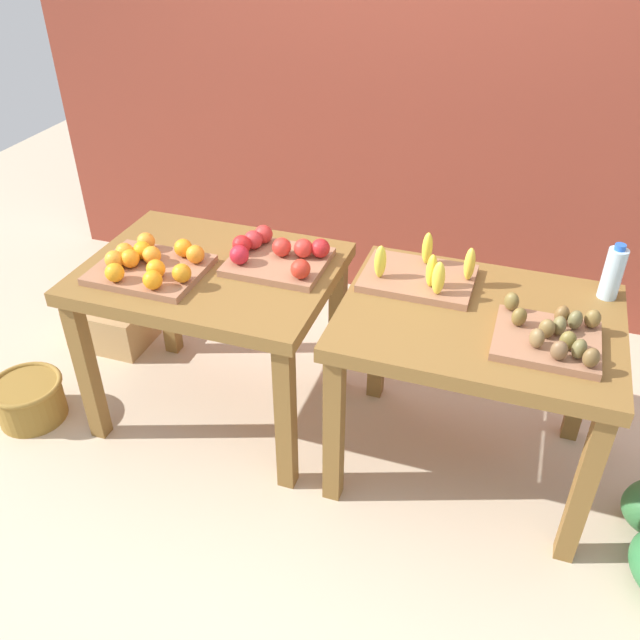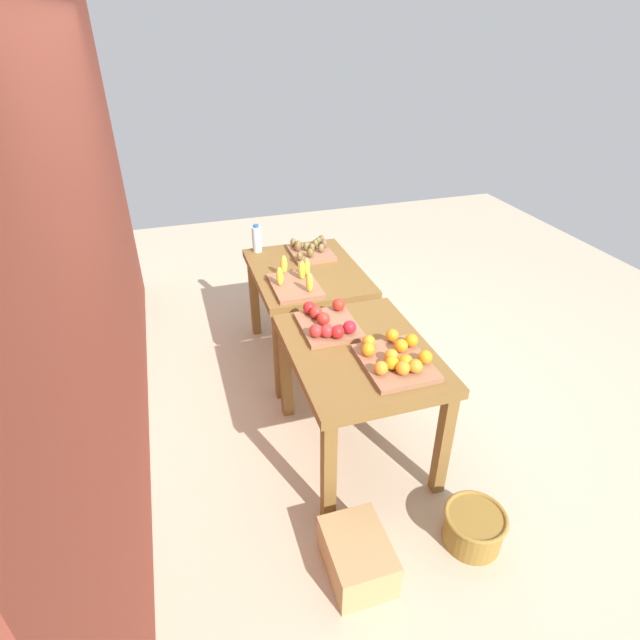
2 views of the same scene
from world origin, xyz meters
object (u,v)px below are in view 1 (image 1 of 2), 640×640
at_px(display_table_right, 476,340).
at_px(wicker_basket, 29,399).
at_px(banana_crate, 421,275).
at_px(cardboard_produce_box, 112,324).
at_px(orange_bin, 150,264).
at_px(apple_bin, 277,255).
at_px(display_table_left, 212,290).
at_px(water_bottle, 613,273).
at_px(kiwi_bin, 551,336).

bearing_deg(display_table_right, wicker_basket, -169.81).
relative_size(banana_crate, cardboard_produce_box, 1.10).
height_order(orange_bin, wicker_basket, orange_bin).
height_order(apple_bin, cardboard_produce_box, apple_bin).
distance_m(display_table_left, display_table_right, 1.12).
xyz_separation_m(banana_crate, water_bottle, (0.71, 0.13, 0.07)).
bearing_deg(display_table_right, cardboard_produce_box, 171.14).
bearing_deg(water_bottle, display_table_right, -147.39).
distance_m(orange_bin, apple_bin, 0.52).
height_order(orange_bin, water_bottle, water_bottle).
height_order(display_table_right, orange_bin, orange_bin).
relative_size(apple_bin, cardboard_produce_box, 1.07).
relative_size(orange_bin, apple_bin, 1.05).
bearing_deg(orange_bin, cardboard_produce_box, 144.62).
xyz_separation_m(display_table_left, banana_crate, (0.86, 0.16, 0.15)).
distance_m(banana_crate, water_bottle, 0.72).
distance_m(display_table_left, apple_bin, 0.32).
distance_m(banana_crate, kiwi_bin, 0.58).
bearing_deg(wicker_basket, cardboard_produce_box, 87.91).
relative_size(display_table_left, cardboard_produce_box, 2.60).
xyz_separation_m(water_bottle, cardboard_produce_box, (-2.37, 0.01, -0.77)).
bearing_deg(orange_bin, water_bottle, 13.16).
distance_m(orange_bin, wicker_basket, 0.98).
bearing_deg(wicker_basket, banana_crate, 16.66).
distance_m(banana_crate, wicker_basket, 1.90).
height_order(display_table_left, banana_crate, banana_crate).
xyz_separation_m(display_table_right, cardboard_produce_box, (-1.92, 0.30, -0.55)).
height_order(display_table_right, apple_bin, apple_bin).
relative_size(display_table_left, water_bottle, 4.57).
relative_size(orange_bin, wicker_basket, 1.36).
xyz_separation_m(apple_bin, banana_crate, (0.60, 0.04, -0.01)).
bearing_deg(cardboard_produce_box, orange_bin, -35.38).
relative_size(apple_bin, banana_crate, 0.97).
bearing_deg(kiwi_bin, orange_bin, -179.37).
relative_size(orange_bin, water_bottle, 1.98).
relative_size(kiwi_bin, wicker_basket, 1.09).
bearing_deg(display_table_left, apple_bin, 23.37).
relative_size(display_table_right, wicker_basket, 3.14).
bearing_deg(cardboard_produce_box, wicker_basket, -92.09).
xyz_separation_m(apple_bin, wicker_basket, (-1.09, -0.46, -0.72)).
relative_size(display_table_left, wicker_basket, 3.14).
xyz_separation_m(kiwi_bin, cardboard_produce_box, (-2.18, 0.41, -0.70)).
bearing_deg(cardboard_produce_box, display_table_right, -8.86).
height_order(display_table_right, kiwi_bin, kiwi_bin).
relative_size(apple_bin, water_bottle, 1.87).
relative_size(banana_crate, kiwi_bin, 1.22).
distance_m(display_table_right, water_bottle, 0.57).
bearing_deg(display_table_left, cardboard_produce_box, 159.55).
xyz_separation_m(display_table_right, wicker_basket, (-1.95, -0.35, -0.56)).
bearing_deg(display_table_left, display_table_right, 0.00).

